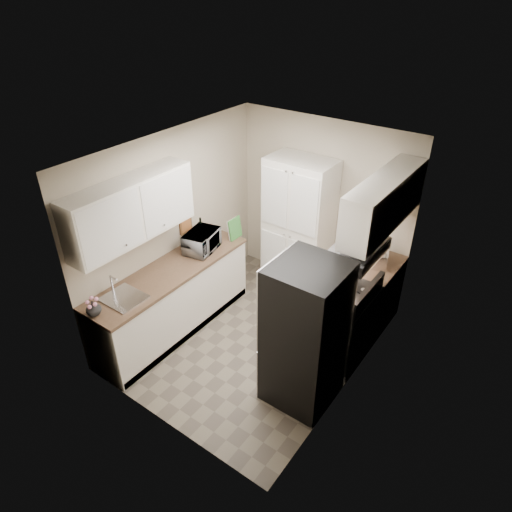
{
  "coord_description": "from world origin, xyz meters",
  "views": [
    {
      "loc": [
        2.62,
        -3.61,
        4.05
      ],
      "look_at": [
        -0.09,
        0.15,
        1.16
      ],
      "focal_mm": 32.0,
      "sensor_mm": 36.0,
      "label": 1
    }
  ],
  "objects_px": {
    "pantry_cabinet": "(298,227)",
    "wine_bottle": "(201,231)",
    "refrigerator": "(305,335)",
    "electric_range": "(340,323)",
    "microwave": "(202,241)",
    "toaster_oven": "(376,256)"
  },
  "relations": [
    {
      "from": "refrigerator",
      "to": "microwave",
      "type": "relative_size",
      "value": 3.46
    },
    {
      "from": "toaster_oven",
      "to": "wine_bottle",
      "type": "bearing_deg",
      "value": -176.49
    },
    {
      "from": "wine_bottle",
      "to": "toaster_oven",
      "type": "height_order",
      "value": "wine_bottle"
    },
    {
      "from": "refrigerator",
      "to": "toaster_oven",
      "type": "xyz_separation_m",
      "value": [
        0.07,
        1.61,
        0.17
      ]
    },
    {
      "from": "microwave",
      "to": "wine_bottle",
      "type": "distance_m",
      "value": 0.24
    },
    {
      "from": "electric_range",
      "to": "microwave",
      "type": "relative_size",
      "value": 2.3
    },
    {
      "from": "refrigerator",
      "to": "microwave",
      "type": "xyz_separation_m",
      "value": [
        -1.92,
        0.57,
        0.21
      ]
    },
    {
      "from": "electric_range",
      "to": "microwave",
      "type": "bearing_deg",
      "value": -173.3
    },
    {
      "from": "refrigerator",
      "to": "microwave",
      "type": "height_order",
      "value": "refrigerator"
    },
    {
      "from": "refrigerator",
      "to": "pantry_cabinet",
      "type": "bearing_deg",
      "value": 123.46
    },
    {
      "from": "refrigerator",
      "to": "toaster_oven",
      "type": "height_order",
      "value": "refrigerator"
    },
    {
      "from": "refrigerator",
      "to": "wine_bottle",
      "type": "height_order",
      "value": "refrigerator"
    },
    {
      "from": "pantry_cabinet",
      "to": "wine_bottle",
      "type": "height_order",
      "value": "pantry_cabinet"
    },
    {
      "from": "pantry_cabinet",
      "to": "wine_bottle",
      "type": "xyz_separation_m",
      "value": [
        -0.94,
        -0.98,
        0.08
      ]
    },
    {
      "from": "electric_range",
      "to": "refrigerator",
      "type": "distance_m",
      "value": 0.88
    },
    {
      "from": "microwave",
      "to": "wine_bottle",
      "type": "height_order",
      "value": "wine_bottle"
    },
    {
      "from": "electric_range",
      "to": "wine_bottle",
      "type": "height_order",
      "value": "wine_bottle"
    },
    {
      "from": "microwave",
      "to": "pantry_cabinet",
      "type": "bearing_deg",
      "value": -46.61
    },
    {
      "from": "refrigerator",
      "to": "microwave",
      "type": "bearing_deg",
      "value": 163.41
    },
    {
      "from": "microwave",
      "to": "toaster_oven",
      "type": "relative_size",
      "value": 1.39
    },
    {
      "from": "toaster_oven",
      "to": "pantry_cabinet",
      "type": "bearing_deg",
      "value": 156.17
    },
    {
      "from": "refrigerator",
      "to": "electric_range",
      "type": "bearing_deg",
      "value": 87.52
    }
  ]
}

